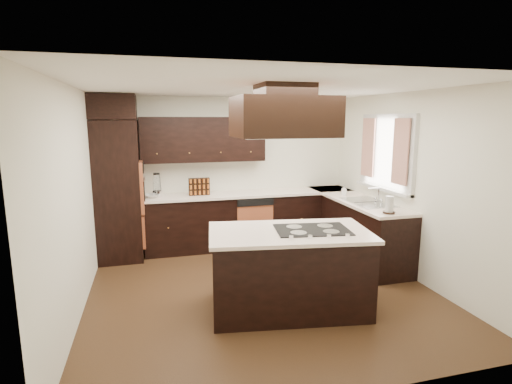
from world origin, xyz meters
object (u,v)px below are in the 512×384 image
at_px(oven_column, 118,191).
at_px(island, 289,272).
at_px(spice_rack, 199,187).
at_px(range_hood, 284,117).

height_order(oven_column, island, oven_column).
relative_size(oven_column, spice_rack, 6.33).
relative_size(island, range_hood, 1.63).
bearing_deg(range_hood, island, -27.82).
height_order(island, spice_rack, spice_rack).
relative_size(oven_column, island, 1.24).
xyz_separation_m(oven_column, spice_rack, (1.24, 0.07, -0.00)).
relative_size(range_hood, spice_rack, 3.13).
relative_size(island, spice_rack, 5.09).
xyz_separation_m(island, spice_rack, (-0.70, 2.36, 0.62)).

